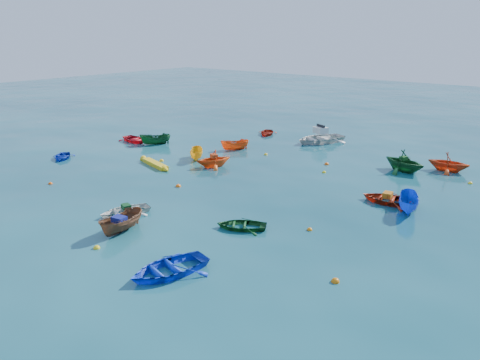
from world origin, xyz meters
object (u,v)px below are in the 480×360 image
Objects in this scene: dinghy_blue_sw at (62,159)px; dinghy_white_near at (125,214)px; dinghy_blue_se at (169,273)px; kayak_yellow at (155,166)px; motorboat_white at (320,142)px.

dinghy_white_near is at bearing -66.20° from dinghy_blue_sw.
kayak_yellow is at bearing 154.75° from dinghy_blue_se.
dinghy_blue_se is (21.50, -7.82, 0.00)m from dinghy_blue_sw.
motorboat_white is (-0.26, 23.55, 0.00)m from dinghy_white_near.
motorboat_white reaches higher than dinghy_white_near.
dinghy_blue_se reaches higher than dinghy_blue_sw.
dinghy_blue_se is at bearing -114.72° from kayak_yellow.
dinghy_white_near is at bearing -126.56° from kayak_yellow.
dinghy_blue_se is at bearing -68.33° from dinghy_blue_sw.
motorboat_white is at bearing -6.90° from kayak_yellow.
motorboat_white is at bearing 5.24° from dinghy_blue_sw.
dinghy_blue_se is 17.70m from kayak_yellow.
dinghy_white_near reaches higher than dinghy_blue_sw.
dinghy_blue_sw is at bearing -102.38° from motorboat_white.
dinghy_blue_sw is at bearing -179.28° from dinghy_white_near.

